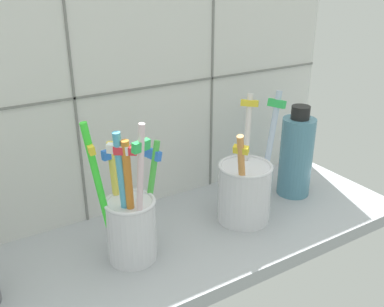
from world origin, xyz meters
TOP-DOWN VIEW (x-y plane):
  - counter_slab at (0.00, 0.00)cm, footprint 64.00×22.00cm
  - tile_wall_back at (0.00, 12.00)cm, footprint 64.00×2.20cm
  - toothbrush_cup_left at (-8.83, -0.59)cm, footprint 9.74×7.70cm
  - toothbrush_cup_right at (8.83, -0.54)cm, footprint 11.14×7.71cm
  - soap_bottle at (20.38, 1.45)cm, footprint 5.13×5.13cm

SIDE VIEW (x-z plane):
  - counter_slab at x=0.00cm, z-range 0.00..2.00cm
  - toothbrush_cup_right at x=8.83cm, z-range -2.17..15.78cm
  - toothbrush_cup_left at x=-8.83cm, z-range -2.14..16.67cm
  - soap_bottle at x=20.38cm, z-range 1.33..15.93cm
  - tile_wall_back at x=0.00cm, z-range 0.00..45.00cm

